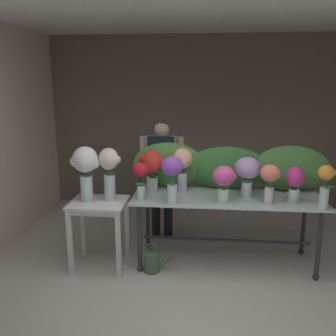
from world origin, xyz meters
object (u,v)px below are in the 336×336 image
(vase_scarlet_snapdragons, at_px, (152,167))
(vase_magenta_lilies, at_px, (295,182))
(side_table_white, at_px, (99,212))
(watering_can, at_px, (152,261))
(florist, at_px, (162,168))
(vase_violet_dahlias, at_px, (172,173))
(vase_cream_lisianthus_tall, at_px, (110,169))
(vase_sunset_anemones, at_px, (326,183))
(vase_coral_roses, at_px, (270,178))
(display_table_glass, at_px, (227,206))
(vase_fuchsia_tulips, at_px, (224,180))
(vase_white_roses_tall, at_px, (86,167))
(vase_crimson_hydrangea, at_px, (141,176))
(vase_peach_stock, at_px, (182,164))
(vase_lilac_carnations, at_px, (247,171))

(vase_scarlet_snapdragons, xyz_separation_m, vase_magenta_lilies, (1.56, -0.23, -0.07))
(side_table_white, height_order, watering_can, side_table_white)
(florist, xyz_separation_m, vase_violet_dahlias, (0.22, -0.99, 0.19))
(florist, relative_size, watering_can, 4.47)
(vase_cream_lisianthus_tall, height_order, watering_can, vase_cream_lisianthus_tall)
(vase_sunset_anemones, xyz_separation_m, vase_coral_roses, (-0.53, 0.11, 0.01))
(side_table_white, height_order, vase_magenta_lilies, vase_magenta_lilies)
(florist, relative_size, vase_coral_roses, 3.76)
(display_table_glass, xyz_separation_m, florist, (-0.82, 0.69, 0.27))
(vase_fuchsia_tulips, height_order, vase_white_roses_tall, vase_white_roses_tall)
(vase_violet_dahlias, bearing_deg, vase_crimson_hydrangea, 165.48)
(vase_coral_roses, xyz_separation_m, vase_cream_lisianthus_tall, (-1.72, 0.05, 0.04))
(vase_peach_stock, distance_m, vase_white_roses_tall, 1.09)
(vase_coral_roses, relative_size, vase_white_roses_tall, 0.68)
(vase_fuchsia_tulips, bearing_deg, vase_coral_roses, 1.64)
(watering_can, bearing_deg, vase_fuchsia_tulips, 5.28)
(vase_violet_dahlias, xyz_separation_m, vase_cream_lisianthus_tall, (-0.70, 0.14, -0.02))
(vase_magenta_lilies, xyz_separation_m, vase_coral_roses, (-0.27, -0.06, 0.05))
(display_table_glass, height_order, vase_fuchsia_tulips, vase_fuchsia_tulips)
(vase_scarlet_snapdragons, distance_m, vase_magenta_lilies, 1.58)
(vase_crimson_hydrangea, relative_size, vase_coral_roses, 0.98)
(vase_crimson_hydrangea, relative_size, vase_magenta_lilies, 1.04)
(vase_white_roses_tall, distance_m, watering_can, 1.28)
(side_table_white, height_order, vase_lilac_carnations, vase_lilac_carnations)
(vase_scarlet_snapdragons, xyz_separation_m, vase_fuchsia_tulips, (0.81, -0.30, -0.05))
(vase_scarlet_snapdragons, bearing_deg, side_table_white, -152.75)
(vase_violet_dahlias, xyz_separation_m, vase_white_roses_tall, (-0.95, 0.09, 0.02))
(vase_magenta_lilies, bearing_deg, side_table_white, -178.27)
(vase_crimson_hydrangea, relative_size, vase_violet_dahlias, 0.81)
(vase_coral_roses, bearing_deg, vase_white_roses_tall, -179.94)
(florist, height_order, vase_coral_roses, florist)
(vase_magenta_lilies, xyz_separation_m, vase_lilac_carnations, (-0.48, 0.12, 0.07))
(display_table_glass, bearing_deg, vase_fuchsia_tulips, -103.07)
(vase_crimson_hydrangea, distance_m, vase_violet_dahlias, 0.37)
(vase_magenta_lilies, bearing_deg, vase_crimson_hydrangea, -177.75)
(vase_sunset_anemones, height_order, vase_magenta_lilies, vase_sunset_anemones)
(florist, xyz_separation_m, vase_coral_roses, (1.24, -0.90, 0.13))
(side_table_white, distance_m, vase_sunset_anemones, 2.42)
(vase_crimson_hydrangea, bearing_deg, florist, 81.98)
(vase_violet_dahlias, bearing_deg, vase_coral_roses, 5.15)
(florist, distance_m, vase_crimson_hydrangea, 0.92)
(vase_scarlet_snapdragons, relative_size, vase_white_roses_tall, 0.80)
(vase_white_roses_tall, bearing_deg, vase_scarlet_snapdragons, 22.93)
(vase_crimson_hydrangea, height_order, vase_cream_lisianthus_tall, vase_cream_lisianthus_tall)
(vase_peach_stock, xyz_separation_m, watering_can, (-0.31, -0.41, -1.03))
(vase_magenta_lilies, bearing_deg, display_table_glass, 167.89)
(vase_violet_dahlias, bearing_deg, vase_sunset_anemones, -0.63)
(vase_violet_dahlias, relative_size, vase_coral_roses, 1.20)
(side_table_white, relative_size, vase_sunset_anemones, 1.72)
(side_table_white, relative_size, vase_coral_roses, 1.87)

